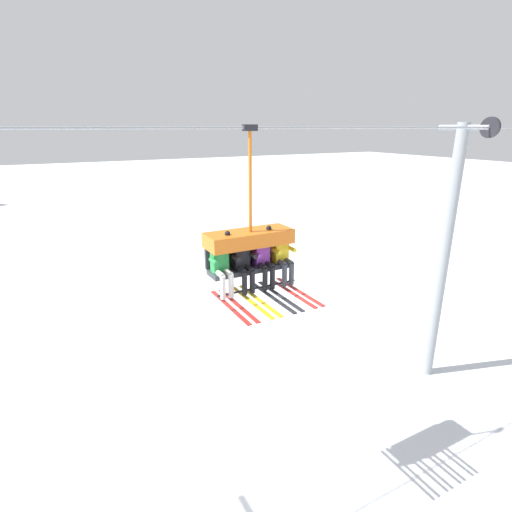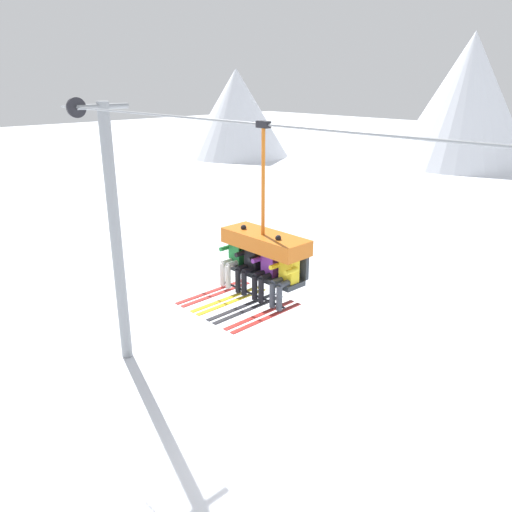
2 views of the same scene
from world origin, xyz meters
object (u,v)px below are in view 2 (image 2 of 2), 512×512
at_px(chairlift_chair, 266,247).
at_px(skier_green, 233,255).
at_px(skier_black, 249,262).
at_px(skier_purple, 266,267).
at_px(lift_tower_near, 115,233).
at_px(skier_yellow, 284,275).

relative_size(chairlift_chair, skier_green, 1.91).
distance_m(skier_black, skier_purple, 0.48).
bearing_deg(skier_green, chairlift_chair, 16.77).
bearing_deg(skier_black, lift_tower_near, 172.67).
height_order(skier_green, skier_yellow, skier_green).
distance_m(chairlift_chair, skier_yellow, 0.81).
height_order(lift_tower_near, skier_green, lift_tower_near).
distance_m(lift_tower_near, chairlift_chair, 7.65).
xyz_separation_m(chairlift_chair, skier_purple, (0.24, -0.21, -0.30)).
bearing_deg(skier_yellow, skier_green, 179.72).
relative_size(chairlift_chair, skier_purple, 1.91).
bearing_deg(skier_yellow, chairlift_chair, 162.80).
bearing_deg(chairlift_chair, skier_black, -137.12).
distance_m(chairlift_chair, skier_green, 0.80).
bearing_deg(skier_green, skier_yellow, -0.28).
bearing_deg(skier_purple, chairlift_chair, 138.42).
xyz_separation_m(skier_black, skier_purple, (0.48, 0.01, 0.02)).
bearing_deg(lift_tower_near, skier_yellow, -6.49).
bearing_deg(chairlift_chair, skier_yellow, -17.20).
distance_m(chairlift_chair, skier_black, 0.45).
relative_size(lift_tower_near, skier_black, 5.02).
xyz_separation_m(lift_tower_near, skier_green, (6.76, -0.92, 1.22)).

